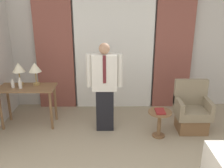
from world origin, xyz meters
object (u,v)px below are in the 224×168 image
Objects in this scene: desk at (28,94)px; person at (105,85)px; table_lamp_right at (35,68)px; bottle_by_lamp at (13,84)px; armchair at (192,112)px; table_lamp_left at (18,68)px; side_table at (159,119)px; bottle_near_edge at (20,84)px; book at (160,111)px.

person is at bearing -7.74° from desk.
bottle_by_lamp is (-0.40, -0.16, -0.26)m from table_lamp_right.
table_lamp_right reaches higher than armchair.
table_lamp_right is 0.47× the size of armchair.
person reaches higher than table_lamp_left.
armchair is 1.92× the size of side_table.
desk is 1.53m from person.
person is at bearing 178.97° from armchair.
bottle_near_edge is 3.27m from armchair.
table_lamp_left is 1.88× the size of book.
bottle_by_lamp is 2.78m from book.
desk is at bearing 175.76° from armchair.
table_lamp_left is 0.31m from table_lamp_right.
person reaches higher than side_table.
book is (0.98, -0.30, -0.39)m from person.
desk is 3.15m from armchair.
bottle_by_lamp reaches higher than side_table.
armchair is (3.22, -0.16, -0.52)m from bottle_near_edge.
side_table is (0.98, -0.28, -0.57)m from person.
table_lamp_left is 2.77m from book.
table_lamp_right is 2.52m from side_table.
person is 7.00× the size of book.
table_lamp_right is at bearing 173.26° from armchair.
side_table is 0.17m from book.
person reaches higher than bottle_near_edge.
bottle_near_edge is 0.12× the size of person.
armchair is (2.97, -0.35, -0.77)m from table_lamp_right.
bottle_near_edge is (-0.25, -0.19, -0.25)m from table_lamp_right.
book is at bearing -13.23° from table_lamp_left.
desk is 0.33m from bottle_by_lamp.
armchair is 0.73m from book.
desk is 2.15× the size of side_table.
table_lamp_right is 0.51m from bottle_by_lamp.
bottle_near_edge is at bearing -71.47° from table_lamp_left.
bottle_by_lamp is at bearing -158.67° from table_lamp_right.
side_table is (2.48, -0.48, -0.31)m from desk.
desk is 0.52m from table_lamp_left.
table_lamp_left reaches higher than side_table.
bottle_by_lamp reaches higher than book.
table_lamp_left reaches higher than desk.
book is (-0.66, -0.27, 0.16)m from armchair.
table_lamp_left is 3.40m from armchair.
book is at bearing -16.83° from person.
table_lamp_left is at bearing 142.87° from desk.
desk is at bearing -37.13° from table_lamp_left.
bottle_near_edge is 0.22× the size of armchair.
book is (-0.00, -0.02, 0.17)m from side_table.
bottle_near_edge is at bearing -142.73° from table_lamp_right.
side_table is at bearing -14.45° from table_lamp_right.
table_lamp_left is (-0.16, 0.12, 0.48)m from desk.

